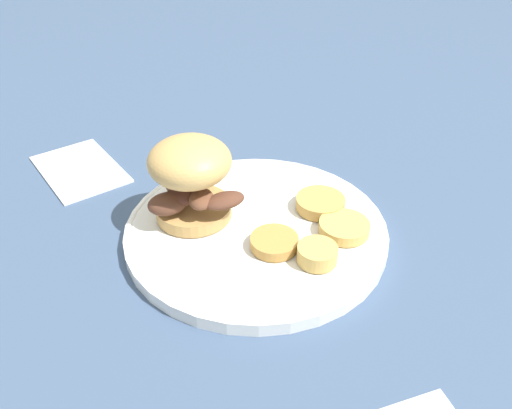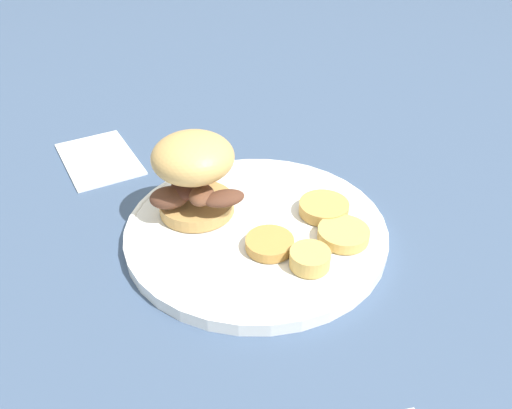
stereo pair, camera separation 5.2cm
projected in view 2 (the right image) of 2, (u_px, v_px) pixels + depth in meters
ground_plane at (256, 235)px, 0.54m from camera, size 4.00×4.00×0.00m
dinner_plate at (256, 229)px, 0.54m from camera, size 0.28×0.28×0.02m
sandwich at (193, 172)px, 0.53m from camera, size 0.10×0.10×0.09m
potato_round_0 at (324, 208)px, 0.55m from camera, size 0.05×0.05×0.01m
potato_round_1 at (310, 259)px, 0.48m from camera, size 0.04×0.04×0.02m
potato_round_2 at (270, 244)px, 0.50m from camera, size 0.05×0.05×0.01m
potato_round_3 at (343, 234)px, 0.51m from camera, size 0.05×0.05×0.01m
napkin at (99, 158)px, 0.68m from camera, size 0.09×0.14×0.01m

